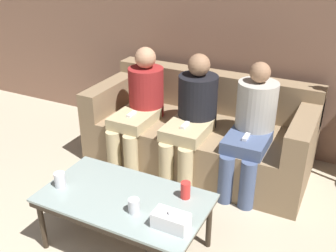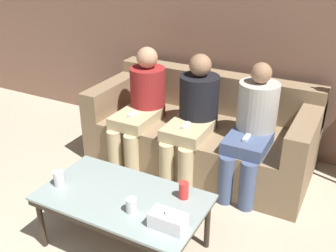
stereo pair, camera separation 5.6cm
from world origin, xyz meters
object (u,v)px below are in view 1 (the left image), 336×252
object	(u,v)px
tissue_box	(171,220)
seated_person_mid_left	(193,113)
coffee_table	(124,202)
cup_far_center	(185,190)
cup_near_right	(60,180)
couch	(201,133)
seated_person_mid_right	(252,125)
seated_person_left_end	(140,104)
cup_near_left	(134,206)

from	to	relation	value
tissue_box	seated_person_mid_left	bearing A→B (deg)	107.92
coffee_table	cup_far_center	size ratio (longest dim) A/B	9.54
coffee_table	cup_near_right	xyz separation A→B (m)	(-0.46, -0.09, 0.09)
couch	seated_person_mid_right	xyz separation A→B (m)	(0.53, -0.20, 0.29)
seated_person_mid_left	cup_near_right	bearing A→B (deg)	-110.83
tissue_box	seated_person_mid_left	distance (m)	1.33
cup_far_center	seated_person_mid_left	bearing A→B (deg)	110.82
cup_near_right	seated_person_left_end	distance (m)	1.22
coffee_table	seated_person_mid_right	distance (m)	1.27
coffee_table	cup_near_left	size ratio (longest dim) A/B	11.65
cup_near_left	seated_person_mid_right	bearing A→B (deg)	72.54
couch	cup_near_right	xyz separation A→B (m)	(-0.47, -1.43, 0.18)
seated_person_mid_left	tissue_box	bearing A→B (deg)	-72.08
coffee_table	seated_person_mid_right	world-z (taller)	seated_person_mid_right
cup_near_left	seated_person_mid_left	distance (m)	1.25
couch	seated_person_mid_left	world-z (taller)	seated_person_mid_left
cup_near_right	seated_person_mid_right	world-z (taller)	seated_person_mid_right
tissue_box	seated_person_left_end	distance (m)	1.57
coffee_table	cup_near_left	bearing A→B (deg)	-36.89
coffee_table	cup_near_left	xyz separation A→B (m)	(0.14, -0.11, 0.09)
seated_person_mid_right	cup_far_center	bearing A→B (deg)	-99.79
seated_person_left_end	seated_person_mid_right	size ratio (longest dim) A/B	1.00
cup_near_right	coffee_table	bearing A→B (deg)	11.47
couch	seated_person_mid_left	xyz separation A→B (m)	(0.00, -0.21, 0.29)
couch	seated_person_mid_right	size ratio (longest dim) A/B	1.86
coffee_table	seated_person_left_end	bearing A→B (deg)	115.03
couch	cup_near_left	world-z (taller)	couch
coffee_table	cup_near_right	distance (m)	0.48
cup_near_right	tissue_box	world-z (taller)	tissue_box
coffee_table	cup_far_center	bearing A→B (deg)	25.63
tissue_box	cup_near_right	bearing A→B (deg)	177.51
cup_near_right	tissue_box	size ratio (longest dim) A/B	0.49
cup_far_center	tissue_box	xyz separation A→B (m)	(0.05, -0.31, -0.01)
cup_near_left	cup_near_right	xyz separation A→B (m)	(-0.60, 0.01, 0.01)
cup_far_center	seated_person_mid_right	size ratio (longest dim) A/B	0.11
cup_far_center	tissue_box	size ratio (longest dim) A/B	0.54
couch	seated_person_mid_right	world-z (taller)	seated_person_mid_right
tissue_box	cup_far_center	bearing A→B (deg)	98.36
coffee_table	tissue_box	xyz separation A→B (m)	(0.41, -0.13, 0.09)
couch	coffee_table	xyz separation A→B (m)	(-0.01, -1.34, 0.09)
seated_person_left_end	coffee_table	bearing A→B (deg)	-64.97
couch	cup_near_left	xyz separation A→B (m)	(0.14, -1.45, 0.18)
coffee_table	seated_person_mid_right	bearing A→B (deg)	64.84
couch	coffee_table	distance (m)	1.34
cup_near_left	cup_far_center	size ratio (longest dim) A/B	0.82
tissue_box	cup_near_left	bearing A→B (deg)	174.87
seated_person_left_end	seated_person_mid_left	size ratio (longest dim) A/B	1.00
cup_far_center	seated_person_left_end	size ratio (longest dim) A/B	0.11
seated_person_mid_left	seated_person_mid_right	world-z (taller)	same
seated_person_mid_right	cup_near_right	bearing A→B (deg)	-128.95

